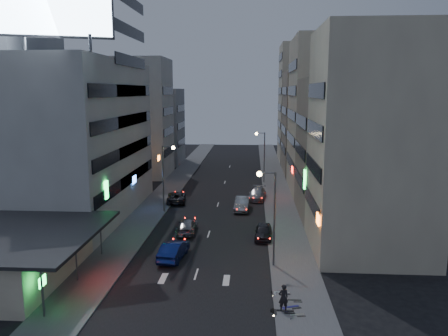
# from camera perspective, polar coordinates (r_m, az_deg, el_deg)

# --- Properties ---
(ground) EXTENTS (180.00, 180.00, 0.00)m
(ground) POSITION_cam_1_polar(r_m,az_deg,el_deg) (32.69, -4.59, -16.47)
(ground) COLOR black
(ground) RESTS_ON ground
(sidewalk_left) EXTENTS (4.00, 120.00, 0.12)m
(sidewalk_left) POSITION_cam_1_polar(r_m,az_deg,el_deg) (61.95, -7.91, -3.61)
(sidewalk_left) COLOR #4C4C4F
(sidewalk_left) RESTS_ON ground
(sidewalk_right) EXTENTS (4.00, 120.00, 0.12)m
(sidewalk_right) POSITION_cam_1_polar(r_m,az_deg,el_deg) (60.79, 7.06, -3.85)
(sidewalk_right) COLOR #4C4C4F
(sidewalk_right) RESTS_ON ground
(food_court) EXTENTS (11.00, 13.00, 3.88)m
(food_court) POSITION_cam_1_polar(r_m,az_deg,el_deg) (38.10, -25.69, -10.29)
(food_court) COLOR beige
(food_court) RESTS_ON ground
(white_building) EXTENTS (14.00, 24.00, 18.00)m
(white_building) POSITION_cam_1_polar(r_m,az_deg,el_deg) (53.71, -19.79, 3.49)
(white_building) COLOR #B9B9B4
(white_building) RESTS_ON ground
(grey_tower) EXTENTS (10.00, 14.00, 34.00)m
(grey_tower) POSITION_cam_1_polar(r_m,az_deg,el_deg) (60.24, -27.12, 11.27)
(grey_tower) COLOR gray
(grey_tower) RESTS_ON ground
(shophouse_near) EXTENTS (10.00, 11.00, 20.00)m
(shophouse_near) POSITION_cam_1_polar(r_m,az_deg,el_deg) (41.07, 18.70, 3.11)
(shophouse_near) COLOR beige
(shophouse_near) RESTS_ON ground
(shophouse_mid) EXTENTS (11.00, 12.00, 16.00)m
(shophouse_mid) POSITION_cam_1_polar(r_m,az_deg,el_deg) (52.53, 15.94, 2.46)
(shophouse_mid) COLOR gray
(shophouse_mid) RESTS_ON ground
(shophouse_far) EXTENTS (10.00, 14.00, 22.00)m
(shophouse_far) POSITION_cam_1_polar(r_m,az_deg,el_deg) (64.89, 13.25, 6.61)
(shophouse_far) COLOR beige
(shophouse_far) RESTS_ON ground
(far_left_a) EXTENTS (11.00, 10.00, 20.00)m
(far_left_a) POSITION_cam_1_polar(r_m,az_deg,el_deg) (76.71, -11.35, 6.42)
(far_left_a) COLOR #B9B9B4
(far_left_a) RESTS_ON ground
(far_left_b) EXTENTS (12.00, 10.00, 15.00)m
(far_left_b) POSITION_cam_1_polar(r_m,az_deg,el_deg) (89.58, -9.45, 5.37)
(far_left_b) COLOR gray
(far_left_b) RESTS_ON ground
(far_right_a) EXTENTS (11.00, 12.00, 18.00)m
(far_right_a) POSITION_cam_1_polar(r_m,az_deg,el_deg) (79.90, 11.81, 5.82)
(far_right_a) COLOR gray
(far_right_a) RESTS_ON ground
(far_right_b) EXTENTS (12.00, 12.00, 24.00)m
(far_right_b) POSITION_cam_1_polar(r_m,az_deg,el_deg) (93.68, 11.00, 8.28)
(far_right_b) COLOR beige
(far_right_b) RESTS_ON ground
(billboard) EXTENTS (9.52, 3.75, 6.20)m
(billboard) POSITION_cam_1_polar(r_m,az_deg,el_deg) (43.21, -21.23, 18.83)
(billboard) COLOR #595B60
(billboard) RESTS_ON white_building
(street_lamp_right_near) EXTENTS (1.60, 0.44, 8.02)m
(street_lamp_right_near) POSITION_cam_1_polar(r_m,az_deg,el_deg) (36.15, 6.02, -4.78)
(street_lamp_right_near) COLOR #595B60
(street_lamp_right_near) RESTS_ON sidewalk_right
(street_lamp_left) EXTENTS (1.60, 0.44, 8.02)m
(street_lamp_left) POSITION_cam_1_polar(r_m,az_deg,el_deg) (52.78, -7.56, -0.10)
(street_lamp_left) COLOR #595B60
(street_lamp_left) RESTS_ON sidewalk_left
(street_lamp_right_far) EXTENTS (1.60, 0.44, 8.02)m
(street_lamp_right_far) POSITION_cam_1_polar(r_m,az_deg,el_deg) (69.56, 4.98, 2.39)
(street_lamp_right_far) COLOR #595B60
(street_lamp_right_far) RESTS_ON sidewalk_right
(parked_car_right_near) EXTENTS (1.90, 4.23, 1.41)m
(parked_car_right_near) POSITION_cam_1_polar(r_m,az_deg,el_deg) (44.24, 5.17, -8.28)
(parked_car_right_near) COLOR #242529
(parked_car_right_near) RESTS_ON ground
(parked_car_right_mid) EXTENTS (1.98, 4.92, 1.59)m
(parked_car_right_mid) POSITION_cam_1_polar(r_m,az_deg,el_deg) (54.23, 2.39, -4.69)
(parked_car_right_mid) COLOR #A5AAAD
(parked_car_right_mid) RESTS_ON ground
(parked_car_left) EXTENTS (2.95, 5.32, 1.41)m
(parked_car_left) POSITION_cam_1_polar(r_m,az_deg,el_deg) (58.26, -6.25, -3.80)
(parked_car_left) COLOR #29282D
(parked_car_left) RESTS_ON ground
(parked_car_right_far) EXTENTS (2.70, 5.31, 1.48)m
(parked_car_right_far) POSITION_cam_1_polar(r_m,az_deg,el_deg) (59.62, 4.37, -3.41)
(parked_car_right_far) COLOR gray
(parked_car_right_far) RESTS_ON ground
(road_car_blue) EXTENTS (2.22, 4.96, 1.58)m
(road_car_blue) POSITION_cam_1_polar(r_m,az_deg,el_deg) (39.22, -6.59, -10.61)
(road_car_blue) COLOR navy
(road_car_blue) RESTS_ON ground
(road_car_silver) EXTENTS (2.06, 4.76, 1.36)m
(road_car_silver) POSITION_cam_1_polar(r_m,az_deg,el_deg) (46.02, -4.88, -7.57)
(road_car_silver) COLOR gray
(road_car_silver) RESTS_ON ground
(person) EXTENTS (0.78, 0.62, 1.86)m
(person) POSITION_cam_1_polar(r_m,az_deg,el_deg) (30.45, 7.76, -16.43)
(person) COLOR black
(person) RESTS_ON sidewalk_right
(scooter_black_a) EXTENTS (0.69, 1.98, 1.20)m
(scooter_black_a) POSITION_cam_1_polar(r_m,az_deg,el_deg) (30.74, 9.18, -16.88)
(scooter_black_a) COLOR black
(scooter_black_a) RESTS_ON sidewalk_right
(scooter_silver_a) EXTENTS (0.84, 1.68, 0.98)m
(scooter_silver_a) POSITION_cam_1_polar(r_m,az_deg,el_deg) (30.53, 10.41, -17.36)
(scooter_silver_a) COLOR #9B9FA2
(scooter_silver_a) RESTS_ON sidewalk_right
(scooter_blue) EXTENTS (1.17, 1.90, 1.10)m
(scooter_blue) POSITION_cam_1_polar(r_m,az_deg,el_deg) (31.48, 9.70, -16.32)
(scooter_blue) COLOR navy
(scooter_blue) RESTS_ON sidewalk_right
(scooter_black_b) EXTENTS (0.55, 1.64, 1.00)m
(scooter_black_b) POSITION_cam_1_polar(r_m,az_deg,el_deg) (32.24, 10.09, -15.77)
(scooter_black_b) COLOR black
(scooter_black_b) RESTS_ON sidewalk_right
(scooter_silver_b) EXTENTS (0.69, 1.76, 1.05)m
(scooter_silver_b) POSITION_cam_1_polar(r_m,az_deg,el_deg) (33.17, 8.65, -14.91)
(scooter_silver_b) COLOR #B5B9BD
(scooter_silver_b) RESTS_ON sidewalk_right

